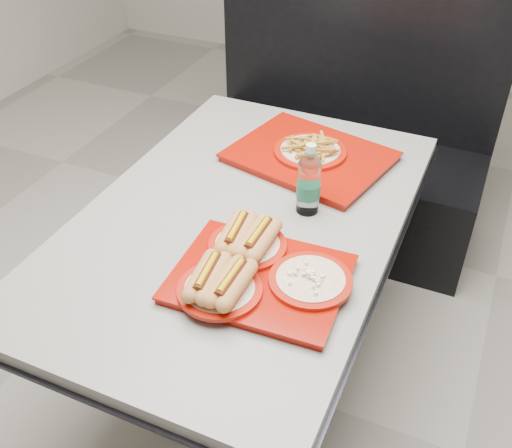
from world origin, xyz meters
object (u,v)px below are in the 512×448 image
at_px(diner_table, 242,257).
at_px(tray_far, 310,153).
at_px(water_bottle, 309,183).
at_px(tray_near, 254,270).
at_px(booth_bench, 342,147).

xyz_separation_m(diner_table, tray_far, (0.08, 0.38, 0.19)).
bearing_deg(diner_table, water_bottle, 30.62).
xyz_separation_m(tray_near, water_bottle, (0.02, 0.35, 0.06)).
relative_size(booth_bench, tray_near, 2.93).
distance_m(tray_near, tray_far, 0.62).
bearing_deg(booth_bench, tray_near, -83.62).
distance_m(tray_near, water_bottle, 0.35).
bearing_deg(tray_near, water_bottle, 86.43).
distance_m(tray_far, water_bottle, 0.30).
relative_size(diner_table, booth_bench, 1.05).
relative_size(diner_table, tray_near, 3.08).
bearing_deg(tray_far, diner_table, -102.16).
bearing_deg(water_bottle, tray_near, -93.57).
height_order(tray_far, water_bottle, water_bottle).
xyz_separation_m(booth_bench, tray_far, (0.08, -0.72, 0.38)).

